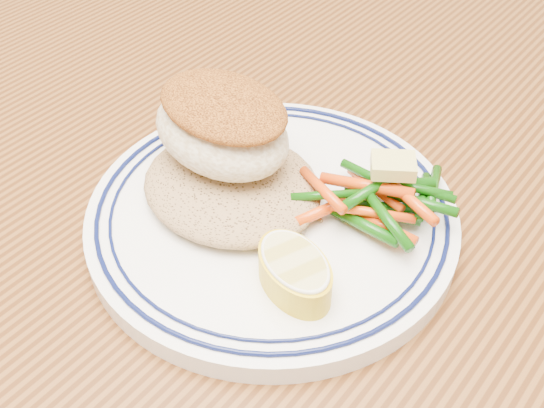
{
  "coord_description": "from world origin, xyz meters",
  "views": [
    {
      "loc": [
        0.23,
        -0.27,
        1.07
      ],
      "look_at": [
        0.03,
        -0.01,
        0.77
      ],
      "focal_mm": 45.0,
      "sensor_mm": 36.0,
      "label": 1
    }
  ],
  "objects_px": {
    "dining_table": "(250,283)",
    "lemon_wedge": "(295,271)",
    "plate": "(272,216)",
    "vegetable_pile": "(381,199)",
    "rice_pilaf": "(232,182)",
    "fish_fillet": "(222,125)"
  },
  "relations": [
    {
      "from": "dining_table",
      "to": "lemon_wedge",
      "type": "height_order",
      "value": "lemon_wedge"
    },
    {
      "from": "dining_table",
      "to": "lemon_wedge",
      "type": "xyz_separation_m",
      "value": [
        0.08,
        -0.06,
        0.12
      ]
    },
    {
      "from": "fish_fillet",
      "to": "lemon_wedge",
      "type": "distance_m",
      "value": 0.11
    },
    {
      "from": "rice_pilaf",
      "to": "fish_fillet",
      "type": "distance_m",
      "value": 0.04
    },
    {
      "from": "dining_table",
      "to": "fish_fillet",
      "type": "height_order",
      "value": "fish_fillet"
    },
    {
      "from": "dining_table",
      "to": "plate",
      "type": "xyz_separation_m",
      "value": [
        0.03,
        -0.01,
        0.11
      ]
    },
    {
      "from": "plate",
      "to": "rice_pilaf",
      "type": "bearing_deg",
      "value": -168.89
    },
    {
      "from": "plate",
      "to": "fish_fillet",
      "type": "relative_size",
      "value": 2.2
    },
    {
      "from": "rice_pilaf",
      "to": "vegetable_pile",
      "type": "height_order",
      "value": "vegetable_pile"
    },
    {
      "from": "dining_table",
      "to": "fish_fillet",
      "type": "relative_size",
      "value": 13.59
    },
    {
      "from": "fish_fillet",
      "to": "lemon_wedge",
      "type": "bearing_deg",
      "value": -26.66
    },
    {
      "from": "rice_pilaf",
      "to": "plate",
      "type": "bearing_deg",
      "value": 11.11
    },
    {
      "from": "dining_table",
      "to": "fish_fillet",
      "type": "bearing_deg",
      "value": -151.86
    },
    {
      "from": "vegetable_pile",
      "to": "fish_fillet",
      "type": "bearing_deg",
      "value": -162.54
    },
    {
      "from": "dining_table",
      "to": "lemon_wedge",
      "type": "relative_size",
      "value": 21.95
    },
    {
      "from": "plate",
      "to": "rice_pilaf",
      "type": "height_order",
      "value": "rice_pilaf"
    },
    {
      "from": "fish_fillet",
      "to": "vegetable_pile",
      "type": "height_order",
      "value": "fish_fillet"
    },
    {
      "from": "plate",
      "to": "vegetable_pile",
      "type": "xyz_separation_m",
      "value": [
        0.06,
        0.04,
        0.02
      ]
    },
    {
      "from": "dining_table",
      "to": "vegetable_pile",
      "type": "distance_m",
      "value": 0.16
    },
    {
      "from": "dining_table",
      "to": "rice_pilaf",
      "type": "xyz_separation_m",
      "value": [
        0.0,
        -0.02,
        0.12
      ]
    },
    {
      "from": "dining_table",
      "to": "rice_pilaf",
      "type": "relative_size",
      "value": 12.15
    },
    {
      "from": "dining_table",
      "to": "vegetable_pile",
      "type": "xyz_separation_m",
      "value": [
        0.09,
        0.03,
        0.13
      ]
    }
  ]
}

